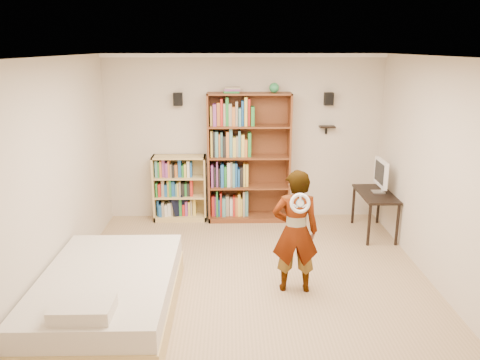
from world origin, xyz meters
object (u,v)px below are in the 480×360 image
(computer_desk, at_px, (374,213))
(person, at_px, (295,232))
(daybed, at_px, (108,289))
(low_bookshelf, at_px, (180,188))
(tall_bookshelf, at_px, (249,158))

(computer_desk, xyz_separation_m, person, (-1.46, -1.71, 0.41))
(computer_desk, height_order, person, person)
(daybed, bearing_deg, low_bookshelf, 80.83)
(low_bookshelf, height_order, person, person)
(low_bookshelf, bearing_deg, computer_desk, -12.66)
(low_bookshelf, bearing_deg, daybed, -99.17)
(low_bookshelf, xyz_separation_m, daybed, (-0.47, -2.93, -0.23))
(tall_bookshelf, xyz_separation_m, low_bookshelf, (-1.14, 0.03, -0.51))
(computer_desk, relative_size, person, 0.65)
(tall_bookshelf, xyz_separation_m, person, (0.45, -2.36, -0.31))
(tall_bookshelf, bearing_deg, person, -79.25)
(computer_desk, xyz_separation_m, daybed, (-3.52, -2.24, -0.02))
(tall_bookshelf, xyz_separation_m, daybed, (-1.61, -2.90, -0.74))
(tall_bookshelf, height_order, person, tall_bookshelf)
(low_bookshelf, distance_m, daybed, 2.97)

